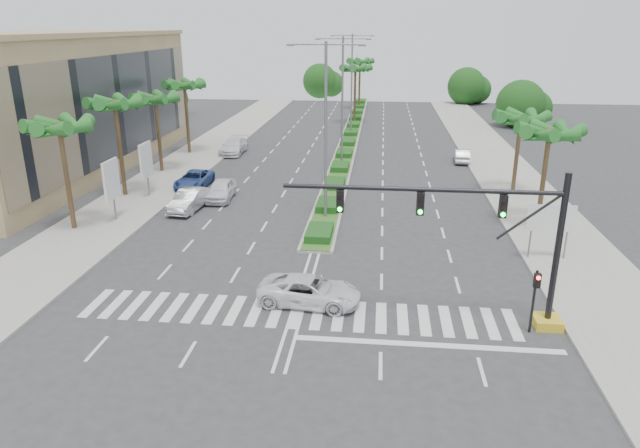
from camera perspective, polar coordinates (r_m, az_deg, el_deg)
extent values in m
plane|color=#333335|center=(27.48, -2.34, -8.93)|extent=(160.00, 160.00, 0.00)
cube|color=gray|center=(47.22, 20.00, 2.25)|extent=(6.00, 120.00, 0.15)
cube|color=gray|center=(49.53, -16.56, 3.38)|extent=(6.00, 120.00, 0.15)
cube|color=gray|center=(70.22, 3.04, 8.71)|extent=(2.20, 75.00, 0.20)
cube|color=#31541D|center=(70.20, 3.04, 8.81)|extent=(1.80, 75.00, 0.04)
cube|color=tan|center=(58.50, -24.89, 10.71)|extent=(12.00, 36.00, 12.00)
cube|color=gold|center=(28.23, 21.75, -9.09)|extent=(1.20, 1.20, 0.45)
cylinder|color=black|center=(26.84, 22.66, -2.52)|extent=(0.28, 0.28, 7.00)
cylinder|color=black|center=(24.91, 10.10, 3.42)|extent=(12.00, 0.20, 0.20)
cylinder|color=black|center=(25.97, 20.12, 0.63)|extent=(2.53, 0.12, 2.15)
cube|color=black|center=(25.59, 17.85, 1.68)|extent=(0.32, 0.24, 1.00)
cylinder|color=#19E533|center=(25.55, 17.84, 0.90)|extent=(0.20, 0.06, 0.20)
cube|color=black|center=(25.10, 10.01, 1.99)|extent=(0.32, 0.24, 1.00)
cylinder|color=#19E533|center=(25.06, 9.99, 1.20)|extent=(0.20, 0.06, 0.20)
cube|color=black|center=(25.09, 2.01, 2.27)|extent=(0.32, 0.24, 1.00)
cylinder|color=#19E533|center=(25.05, 1.98, 1.48)|extent=(0.20, 0.06, 0.20)
cylinder|color=black|center=(26.91, 20.55, -7.30)|extent=(0.12, 0.12, 3.00)
cube|color=black|center=(26.33, 20.90, -5.30)|extent=(0.28, 0.22, 0.65)
cylinder|color=red|center=(26.14, 21.01, -5.06)|extent=(0.18, 0.05, 0.18)
cylinder|color=slate|center=(35.10, 20.30, -1.23)|extent=(0.10, 0.10, 2.80)
cylinder|color=slate|center=(35.65, 23.41, -1.32)|extent=(0.10, 0.10, 2.80)
cube|color=#0C6638|center=(34.99, 22.11, 0.56)|extent=(2.60, 0.08, 1.50)
cube|color=white|center=(34.94, 22.13, 0.54)|extent=(2.70, 0.02, 1.60)
cylinder|color=slate|center=(41.90, -19.89, 2.07)|extent=(0.12, 0.12, 2.80)
cube|color=white|center=(41.49, -20.14, 4.18)|extent=(0.18, 2.10, 2.70)
cube|color=#D8594C|center=(41.49, -20.14, 4.18)|extent=(0.12, 2.00, 2.60)
cylinder|color=slate|center=(47.15, -16.82, 4.24)|extent=(0.12, 0.12, 2.80)
cube|color=white|center=(46.78, -17.01, 6.13)|extent=(0.18, 2.10, 2.70)
cube|color=#D8594C|center=(46.78, -17.01, 6.13)|extent=(0.12, 2.00, 2.60)
cylinder|color=brown|center=(40.60, -23.97, 4.11)|extent=(0.32, 0.32, 7.00)
sphere|color=brown|center=(39.94, -24.63, 8.81)|extent=(0.70, 0.70, 0.70)
cone|color=#1F6224|center=(39.41, -23.21, 8.73)|extent=(0.90, 3.62, 1.50)
cone|color=#1F6224|center=(40.35, -23.16, 8.96)|extent=(3.39, 2.96, 1.50)
cone|color=#1F6224|center=(40.99, -24.17, 8.96)|extent=(3.73, 1.68, 1.50)
cone|color=#1F6224|center=(40.87, -25.49, 8.75)|extent=(2.38, 3.65, 1.50)
cone|color=#1F6224|center=(40.07, -26.18, 8.47)|extent=(2.38, 3.65, 1.50)
cone|color=#1F6224|center=(39.18, -25.69, 8.33)|extent=(3.73, 1.68, 1.50)
cone|color=#1F6224|center=(38.88, -24.35, 8.45)|extent=(3.39, 2.96, 1.50)
cylinder|color=brown|center=(47.45, -19.34, 6.94)|extent=(0.32, 0.32, 7.40)
sphere|color=brown|center=(46.88, -19.83, 11.23)|extent=(0.70, 0.70, 0.70)
cone|color=#1F6224|center=(46.43, -18.57, 11.17)|extent=(0.90, 3.62, 1.50)
cone|color=#1F6224|center=(47.37, -18.61, 11.31)|extent=(3.39, 2.96, 1.50)
cone|color=#1F6224|center=(47.95, -19.54, 11.30)|extent=(3.73, 1.68, 1.50)
cone|color=#1F6224|center=(47.75, -20.66, 11.14)|extent=(2.38, 3.65, 1.50)
cone|color=#1F6224|center=(46.90, -21.18, 10.95)|extent=(2.38, 3.65, 1.50)
cone|color=#1F6224|center=(46.04, -20.66, 10.88)|extent=(3.73, 1.68, 1.50)
cone|color=#1F6224|center=(45.82, -19.49, 10.98)|extent=(3.39, 2.96, 1.50)
cylinder|color=brown|center=(54.70, -15.82, 8.49)|extent=(0.32, 0.32, 6.80)
sphere|color=brown|center=(54.22, -16.14, 11.91)|extent=(0.70, 0.70, 0.70)
cone|color=#1F6224|center=(53.83, -15.02, 11.86)|extent=(0.90, 3.62, 1.50)
cone|color=#1F6224|center=(54.77, -15.12, 11.97)|extent=(3.39, 2.96, 1.50)
cone|color=#1F6224|center=(55.31, -15.96, 11.96)|extent=(3.73, 1.68, 1.50)
cone|color=#1F6224|center=(55.04, -16.92, 11.84)|extent=(2.38, 3.65, 1.50)
cone|color=#1F6224|center=(54.17, -17.31, 11.69)|extent=(2.38, 3.65, 1.50)
cone|color=#1F6224|center=(53.34, -16.81, 11.63)|extent=(3.73, 1.68, 1.50)
cone|color=#1F6224|center=(53.18, -15.77, 11.71)|extent=(3.39, 2.96, 1.50)
cylinder|color=brown|center=(62.06, -13.15, 10.12)|extent=(0.32, 0.32, 7.20)
sphere|color=brown|center=(61.62, -13.40, 13.33)|extent=(0.70, 0.70, 0.70)
cone|color=#1F6224|center=(61.28, -12.39, 13.27)|extent=(0.90, 3.62, 1.50)
cone|color=#1F6224|center=(62.22, -12.52, 13.35)|extent=(3.39, 2.96, 1.50)
cone|color=#1F6224|center=(62.72, -13.28, 13.34)|extent=(3.73, 1.68, 1.50)
cone|color=#1F6224|center=(62.41, -14.13, 13.25)|extent=(2.38, 3.65, 1.50)
cone|color=#1F6224|center=(61.52, -14.43, 13.14)|extent=(2.38, 3.65, 1.50)
cone|color=#1F6224|center=(60.71, -13.95, 13.11)|extent=(3.73, 1.68, 1.50)
cone|color=#1F6224|center=(60.60, -13.03, 13.16)|extent=(3.39, 2.96, 1.50)
cylinder|color=brown|center=(40.63, 21.42, 4.09)|extent=(0.32, 0.32, 6.50)
sphere|color=brown|center=(39.99, 21.97, 8.44)|extent=(0.70, 0.70, 0.70)
cone|color=#1F6224|center=(40.32, 23.47, 8.18)|extent=(0.90, 3.62, 1.50)
cone|color=#1F6224|center=(41.01, 22.58, 8.46)|extent=(3.39, 2.96, 1.50)
cone|color=#1F6224|center=(40.96, 21.24, 8.62)|extent=(3.73, 1.68, 1.50)
cone|color=#1F6224|center=(40.20, 20.41, 8.54)|extent=(2.38, 3.65, 1.50)
cone|color=#1F6224|center=(39.29, 20.73, 8.27)|extent=(2.38, 3.65, 1.50)
cone|color=#1F6224|center=(38.92, 22.01, 8.02)|extent=(3.73, 1.68, 1.50)
cone|color=#1F6224|center=(39.39, 23.24, 7.98)|extent=(3.39, 2.96, 1.50)
cylinder|color=brown|center=(48.21, 19.07, 6.42)|extent=(0.32, 0.32, 6.20)
sphere|color=brown|center=(47.69, 19.46, 9.92)|extent=(0.70, 0.70, 0.70)
cone|color=#1F6224|center=(47.96, 20.75, 9.71)|extent=(0.90, 3.62, 1.50)
cone|color=#1F6224|center=(48.69, 20.03, 9.92)|extent=(3.39, 2.96, 1.50)
cone|color=#1F6224|center=(48.68, 18.89, 10.04)|extent=(3.73, 1.68, 1.50)
cone|color=#1F6224|center=(47.95, 18.16, 9.99)|extent=(2.38, 3.65, 1.50)
cone|color=#1F6224|center=(47.02, 18.39, 9.80)|extent=(2.38, 3.65, 1.50)
cone|color=#1F6224|center=(46.61, 19.44, 9.61)|extent=(3.73, 1.68, 1.50)
cone|color=#1F6224|center=(47.04, 20.50, 9.57)|extent=(3.39, 2.96, 1.50)
cylinder|color=brown|center=(79.55, 3.51, 12.61)|extent=(0.32, 0.32, 7.50)
sphere|color=brown|center=(79.21, 3.56, 15.24)|extent=(0.70, 0.70, 0.70)
cone|color=#1F6224|center=(79.17, 4.38, 15.14)|extent=(0.90, 3.62, 1.50)
cone|color=#1F6224|center=(80.05, 4.10, 15.19)|extent=(3.39, 2.96, 1.50)
cone|color=#1F6224|center=(80.30, 3.42, 15.22)|extent=(3.73, 1.68, 1.50)
cone|color=#1F6224|center=(79.74, 2.84, 15.20)|extent=(2.38, 3.65, 1.50)
cone|color=#1F6224|center=(78.79, 2.80, 15.15)|extent=(2.38, 3.65, 1.50)
cone|color=#1F6224|center=(78.16, 3.34, 15.11)|extent=(3.73, 1.68, 1.50)
cone|color=#1F6224|center=(78.33, 4.05, 15.11)|extent=(3.39, 2.96, 1.50)
cylinder|color=brown|center=(94.45, 3.96, 13.66)|extent=(0.32, 0.32, 7.50)
sphere|color=brown|center=(94.16, 4.02, 15.87)|extent=(0.70, 0.70, 0.70)
cone|color=#1F6224|center=(94.13, 4.71, 15.79)|extent=(0.90, 3.62, 1.50)
cone|color=#1F6224|center=(95.00, 4.47, 15.83)|extent=(3.39, 2.96, 1.50)
cone|color=#1F6224|center=(95.25, 3.89, 15.85)|extent=(3.73, 1.68, 1.50)
cone|color=#1F6224|center=(94.69, 3.40, 15.84)|extent=(2.38, 3.65, 1.50)
cone|color=#1F6224|center=(93.74, 3.37, 15.81)|extent=(2.38, 3.65, 1.50)
cone|color=#1F6224|center=(93.11, 3.83, 15.77)|extent=(3.73, 1.68, 1.50)
cone|color=#1F6224|center=(93.29, 4.43, 15.77)|extent=(3.39, 2.96, 1.50)
cylinder|color=slate|center=(38.74, 0.57, 8.91)|extent=(0.20, 0.20, 12.00)
cylinder|color=slate|center=(38.26, -1.27, 17.52)|extent=(2.40, 0.10, 0.10)
cylinder|color=slate|center=(38.03, 2.49, 17.50)|extent=(2.40, 0.10, 0.10)
cube|color=slate|center=(38.41, -2.98, 17.44)|extent=(0.50, 0.25, 0.12)
cube|color=slate|center=(37.97, 4.23, 17.39)|extent=(0.50, 0.25, 0.12)
cylinder|color=slate|center=(54.50, 2.24, 11.93)|extent=(0.20, 0.20, 12.00)
cylinder|color=slate|center=(54.16, 0.99, 18.05)|extent=(2.40, 0.10, 0.10)
cylinder|color=slate|center=(54.00, 3.66, 18.01)|extent=(2.40, 0.10, 0.10)
cube|color=slate|center=(54.27, -0.22, 18.00)|extent=(0.50, 0.25, 0.12)
cube|color=slate|center=(53.96, 4.89, 17.93)|extent=(0.50, 0.25, 0.12)
cylinder|color=slate|center=(70.37, 3.18, 13.59)|extent=(0.20, 0.20, 12.00)
cylinder|color=slate|center=(70.11, 2.24, 18.33)|extent=(2.40, 0.10, 0.10)
cylinder|color=slate|center=(69.98, 4.30, 18.29)|extent=(2.40, 0.10, 0.10)
cube|color=slate|center=(70.19, 1.29, 18.30)|extent=(0.50, 0.25, 0.12)
cube|color=slate|center=(69.95, 5.25, 18.23)|extent=(0.50, 0.25, 0.12)
imported|color=white|center=(45.32, -9.87, 3.39)|extent=(2.07, 4.68, 1.56)
imported|color=#B6B6BB|center=(43.14, -12.93, 2.36)|extent=(2.16, 4.87, 1.55)
imported|color=#2D498B|center=(49.17, -12.48, 4.37)|extent=(2.42, 5.06, 1.39)
imported|color=white|center=(61.67, -8.63, 7.69)|extent=(2.24, 5.50, 1.59)
imported|color=white|center=(28.05, -1.06, -6.69)|extent=(5.25, 2.85, 1.40)
imported|color=silver|center=(58.91, 13.99, 6.67)|extent=(1.67, 4.12, 1.33)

